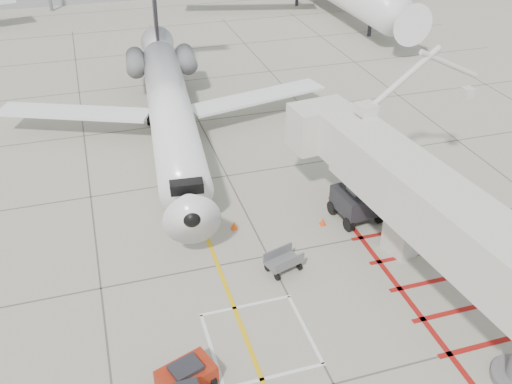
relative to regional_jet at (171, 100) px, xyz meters
name	(u,v)px	position (x,y,z in m)	size (l,w,h in m)	color
ground_plane	(296,312)	(2.52, -15.31, -3.87)	(260.00, 260.00, 0.00)	#9E9A88
regional_jet	(171,100)	(0.00, 0.00, 0.00)	(23.40, 29.51, 7.73)	white
jet_bridge	(432,219)	(8.63, -15.13, -0.32)	(8.41, 17.75, 7.10)	silver
pushback_tug	(186,376)	(-2.76, -17.80, -3.27)	(2.04, 1.28, 1.19)	maroon
baggage_cart	(284,261)	(2.89, -12.52, -3.34)	(1.65, 1.04, 1.04)	#545559
ground_power_unit	(412,230)	(9.54, -12.63, -2.84)	(2.58, 1.51, 2.05)	beige
cone_nose	(234,225)	(1.53, -8.65, -3.63)	(0.35, 0.35, 0.48)	#EE4C0C
cone_side	(323,221)	(6.10, -9.65, -3.65)	(0.31, 0.31, 0.44)	#F43E0C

